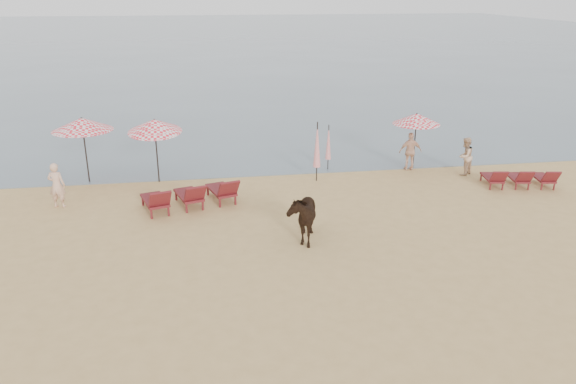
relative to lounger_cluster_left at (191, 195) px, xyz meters
name	(u,v)px	position (x,y,z in m)	size (l,w,h in m)	color
ground	(319,302)	(3.17, -6.93, -0.48)	(120.00, 120.00, 0.00)	tan
sea	(214,36)	(3.17, 73.07, -0.48)	(160.00, 140.00, 0.06)	#51606B
lounger_cluster_left	(191,195)	(0.00, 0.00, 0.00)	(3.54, 2.68, 0.69)	maroon
lounger_cluster_right	(520,178)	(12.61, 0.21, -0.09)	(2.77, 1.90, 0.56)	maroon
umbrella_open_left_a	(82,124)	(-4.05, 3.41, 1.89)	(2.31, 2.31, 2.63)	black
umbrella_open_left_b	(155,126)	(-1.29, 3.00, 1.82)	(2.09, 2.13, 2.66)	black
umbrella_open_right	(417,119)	(9.39, 3.13, 1.69)	(1.98, 1.98, 2.41)	black
umbrella_closed_left	(317,145)	(4.97, 2.16, 1.01)	(0.29, 0.29, 2.42)	black
umbrella_closed_right	(328,142)	(5.74, 3.49, 0.73)	(0.24, 0.24, 1.97)	black
cow	(301,215)	(3.38, -3.20, 0.33)	(0.87, 1.91, 1.61)	black
beachgoer_left	(57,185)	(-4.62, 0.77, 0.34)	(0.60, 0.39, 1.63)	#D6A386
beachgoer_right_a	(465,156)	(11.17, 2.00, 0.31)	(0.77, 0.60, 1.58)	tan
beachgoer_right_b	(410,151)	(9.17, 2.96, 0.33)	(0.95, 0.40, 1.62)	#E1AD8C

